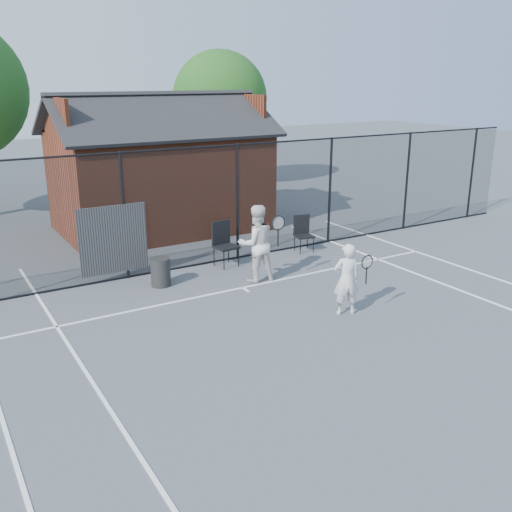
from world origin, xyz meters
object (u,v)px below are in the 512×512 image
player_back (256,243)px  waste_bin (161,272)px  clubhouse (160,178)px  chair_left (226,245)px  chair_right (304,234)px  player_front (347,279)px

player_back → waste_bin: bearing=157.8°
clubhouse → player_back: size_ratio=3.57×
player_back → waste_bin: player_back is taller
waste_bin → chair_left: bearing=13.8°
clubhouse → chair_right: bearing=-61.9°
chair_left → chair_right: (2.42, 0.02, -0.07)m
player_back → chair_left: size_ratio=1.63×
player_back → chair_right: size_ratio=1.88×
player_back → chair_left: (-0.09, 1.32, -0.35)m
waste_bin → clubhouse: bearing=67.5°
player_front → player_back: size_ratio=0.81×
chair_left → chair_right: size_ratio=1.15×
clubhouse → chair_right: clubhouse is taller
player_back → chair_right: bearing=29.8°
chair_left → waste_bin: size_ratio=1.69×
player_front → chair_left: player_front is taller
clubhouse → chair_left: size_ratio=5.83×
chair_left → clubhouse: bearing=82.7°
player_front → player_back: player_back is taller
clubhouse → player_back: 5.78m
clubhouse → waste_bin: 5.45m
waste_bin → chair_right: bearing=6.5°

